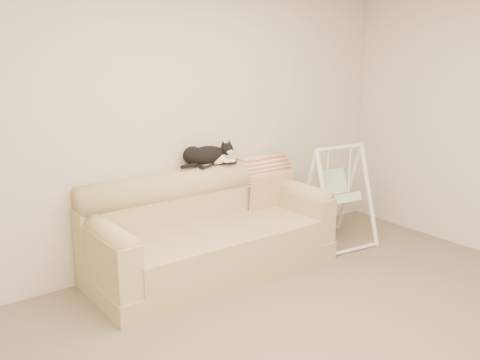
{
  "coord_description": "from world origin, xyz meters",
  "views": [
    {
      "loc": [
        -2.37,
        -2.19,
        2.01
      ],
      "look_at": [
        0.19,
        1.27,
        0.9
      ],
      "focal_mm": 40.0,
      "sensor_mm": 36.0,
      "label": 1
    }
  ],
  "objects_px": {
    "sofa": "(208,233)",
    "tuxedo_cat": "(207,155)",
    "remote_a": "(207,166)",
    "remote_b": "(228,163)",
    "baby_swing": "(337,194)"
  },
  "relations": [
    {
      "from": "sofa",
      "to": "tuxedo_cat",
      "type": "relative_size",
      "value": 3.89
    },
    {
      "from": "remote_a",
      "to": "remote_b",
      "type": "height_order",
      "value": "remote_a"
    },
    {
      "from": "remote_a",
      "to": "tuxedo_cat",
      "type": "relative_size",
      "value": 0.33
    },
    {
      "from": "remote_b",
      "to": "baby_swing",
      "type": "relative_size",
      "value": 0.17
    },
    {
      "from": "remote_b",
      "to": "tuxedo_cat",
      "type": "distance_m",
      "value": 0.24
    },
    {
      "from": "remote_b",
      "to": "tuxedo_cat",
      "type": "xyz_separation_m",
      "value": [
        -0.22,
        0.03,
        0.1
      ]
    },
    {
      "from": "tuxedo_cat",
      "to": "baby_swing",
      "type": "xyz_separation_m",
      "value": [
        1.29,
        -0.44,
        -0.5
      ]
    },
    {
      "from": "remote_a",
      "to": "sofa",
      "type": "bearing_deg",
      "value": -122.7
    },
    {
      "from": "tuxedo_cat",
      "to": "remote_a",
      "type": "bearing_deg",
      "value": -122.19
    },
    {
      "from": "remote_b",
      "to": "tuxedo_cat",
      "type": "height_order",
      "value": "tuxedo_cat"
    },
    {
      "from": "sofa",
      "to": "remote_b",
      "type": "xyz_separation_m",
      "value": [
        0.38,
        0.23,
        0.56
      ]
    },
    {
      "from": "sofa",
      "to": "baby_swing",
      "type": "bearing_deg",
      "value": -7.37
    },
    {
      "from": "sofa",
      "to": "remote_b",
      "type": "height_order",
      "value": "remote_b"
    },
    {
      "from": "tuxedo_cat",
      "to": "baby_swing",
      "type": "relative_size",
      "value": 0.55
    },
    {
      "from": "sofa",
      "to": "remote_b",
      "type": "bearing_deg",
      "value": 30.78
    }
  ]
}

